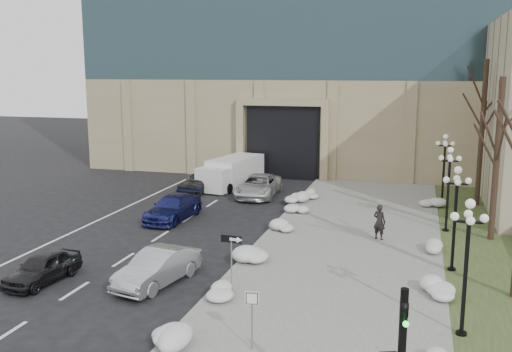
# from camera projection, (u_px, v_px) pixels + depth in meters

# --- Properties ---
(sidewalk) EXTENTS (9.00, 40.00, 0.12)m
(sidewalk) POSITION_uv_depth(u_px,v_px,m) (347.00, 251.00, 27.94)
(sidewalk) COLOR #969691
(sidewalk) RESTS_ON ground
(curb) EXTENTS (0.30, 40.00, 0.14)m
(curb) POSITION_uv_depth(u_px,v_px,m) (259.00, 244.00, 29.15)
(curb) COLOR #969691
(curb) RESTS_ON ground
(grass_strip) EXTENTS (4.00, 40.00, 0.10)m
(grass_strip) POSITION_uv_depth(u_px,v_px,m) (489.00, 264.00, 26.18)
(grass_strip) COLOR #324221
(grass_strip) RESTS_ON ground
(car_a) EXTENTS (1.87, 3.86, 1.27)m
(car_a) POSITION_uv_depth(u_px,v_px,m) (43.00, 268.00, 23.94)
(car_a) COLOR black
(car_a) RESTS_ON ground
(car_b) EXTENTS (2.42, 4.66, 1.46)m
(car_b) POSITION_uv_depth(u_px,v_px,m) (158.00, 268.00, 23.68)
(car_b) COLOR #999CA1
(car_b) RESTS_ON ground
(car_c) EXTENTS (2.33, 5.09, 1.44)m
(car_c) POSITION_uv_depth(u_px,v_px,m) (173.00, 208.00, 33.99)
(car_c) COLOR navy
(car_c) RESTS_ON ground
(car_d) EXTENTS (2.79, 5.63, 1.53)m
(car_d) POSITION_uv_depth(u_px,v_px,m) (258.00, 186.00, 40.21)
(car_d) COLOR silver
(car_d) RESTS_ON ground
(car_e) EXTENTS (2.55, 4.67, 1.51)m
(car_e) POSITION_uv_depth(u_px,v_px,m) (201.00, 182.00, 41.80)
(car_e) COLOR #2F2F34
(car_e) RESTS_ON ground
(pedestrian) EXTENTS (0.81, 0.69, 1.87)m
(pedestrian) POSITION_uv_depth(u_px,v_px,m) (379.00, 222.00, 29.57)
(pedestrian) COLOR black
(pedestrian) RESTS_ON sidewalk
(box_truck) EXTENTS (3.49, 7.12, 2.16)m
(box_truck) POSITION_uv_depth(u_px,v_px,m) (231.00, 173.00, 43.62)
(box_truck) COLOR silver
(box_truck) RESTS_ON ground
(one_way_sign) EXTENTS (0.90, 0.25, 2.43)m
(one_way_sign) POSITION_uv_depth(u_px,v_px,m) (235.00, 246.00, 22.34)
(one_way_sign) COLOR slate
(one_way_sign) RESTS_ON ground
(keep_sign) EXTENTS (0.44, 0.12, 2.05)m
(keep_sign) POSITION_uv_depth(u_px,v_px,m) (252.00, 308.00, 17.76)
(keep_sign) COLOR slate
(keep_sign) RESTS_ON ground
(snow_clump_b) EXTENTS (1.10, 1.60, 0.36)m
(snow_clump_b) POSITION_uv_depth(u_px,v_px,m) (171.00, 341.00, 18.22)
(snow_clump_b) COLOR silver
(snow_clump_b) RESTS_ON sidewalk
(snow_clump_c) EXTENTS (1.10, 1.60, 0.36)m
(snow_clump_c) POSITION_uv_depth(u_px,v_px,m) (224.00, 295.00, 21.92)
(snow_clump_c) COLOR silver
(snow_clump_c) RESTS_ON sidewalk
(snow_clump_d) EXTENTS (1.10, 1.60, 0.36)m
(snow_clump_d) POSITION_uv_depth(u_px,v_px,m) (251.00, 257.00, 26.38)
(snow_clump_d) COLOR silver
(snow_clump_d) RESTS_ON sidewalk
(snow_clump_e) EXTENTS (1.10, 1.60, 0.36)m
(snow_clump_e) POSITION_uv_depth(u_px,v_px,m) (281.00, 228.00, 31.20)
(snow_clump_e) COLOR silver
(snow_clump_e) RESTS_ON sidewalk
(snow_clump_f) EXTENTS (1.10, 1.60, 0.36)m
(snow_clump_f) POSITION_uv_depth(u_px,v_px,m) (296.00, 211.00, 34.89)
(snow_clump_f) COLOR silver
(snow_clump_f) RESTS_ON sidewalk
(snow_clump_g) EXTENTS (1.10, 1.60, 0.36)m
(snow_clump_g) POSITION_uv_depth(u_px,v_px,m) (310.00, 194.00, 39.58)
(snow_clump_g) COLOR silver
(snow_clump_g) RESTS_ON sidewalk
(snow_clump_i) EXTENTS (1.10, 1.60, 0.36)m
(snow_clump_i) POSITION_uv_depth(u_px,v_px,m) (434.00, 290.00, 22.35)
(snow_clump_i) COLOR silver
(snow_clump_i) RESTS_ON sidewalk
(snow_clump_j) EXTENTS (1.10, 1.60, 0.36)m
(snow_clump_j) POSITION_uv_depth(u_px,v_px,m) (437.00, 248.00, 27.68)
(snow_clump_j) COLOR silver
(snow_clump_j) RESTS_ON sidewalk
(snow_clump_k) EXTENTS (1.10, 1.60, 0.36)m
(snow_clump_k) POSITION_uv_depth(u_px,v_px,m) (432.00, 204.00, 36.71)
(snow_clump_k) COLOR silver
(snow_clump_k) RESTS_ON sidewalk
(snow_clump_l) EXTENTS (1.10, 1.60, 0.36)m
(snow_clump_l) POSITION_uv_depth(u_px,v_px,m) (297.00, 200.00, 37.86)
(snow_clump_l) COLOR silver
(snow_clump_l) RESTS_ON sidewalk
(lamppost_a) EXTENTS (1.18, 1.18, 4.76)m
(lamppost_a) POSITION_uv_depth(u_px,v_px,m) (467.00, 249.00, 18.53)
(lamppost_a) COLOR black
(lamppost_a) RESTS_ON ground
(lamppost_b) EXTENTS (1.18, 1.18, 4.76)m
(lamppost_b) POSITION_uv_depth(u_px,v_px,m) (456.00, 205.00, 24.67)
(lamppost_b) COLOR black
(lamppost_b) RESTS_ON ground
(lamppost_c) EXTENTS (1.18, 1.18, 4.76)m
(lamppost_c) POSITION_uv_depth(u_px,v_px,m) (449.00, 178.00, 30.81)
(lamppost_c) COLOR black
(lamppost_c) RESTS_ON ground
(lamppost_d) EXTENTS (1.18, 1.18, 4.76)m
(lamppost_d) POSITION_uv_depth(u_px,v_px,m) (444.00, 160.00, 36.96)
(lamppost_d) COLOR black
(lamppost_d) RESTS_ON ground
(tree_mid) EXTENTS (3.20, 3.20, 8.50)m
(tree_mid) POSITION_uv_depth(u_px,v_px,m) (499.00, 136.00, 28.83)
(tree_mid) COLOR black
(tree_mid) RESTS_ON ground
(tree_far) EXTENTS (3.20, 3.20, 9.50)m
(tree_far) POSITION_uv_depth(u_px,v_px,m) (483.00, 112.00, 36.27)
(tree_far) COLOR black
(tree_far) RESTS_ON ground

